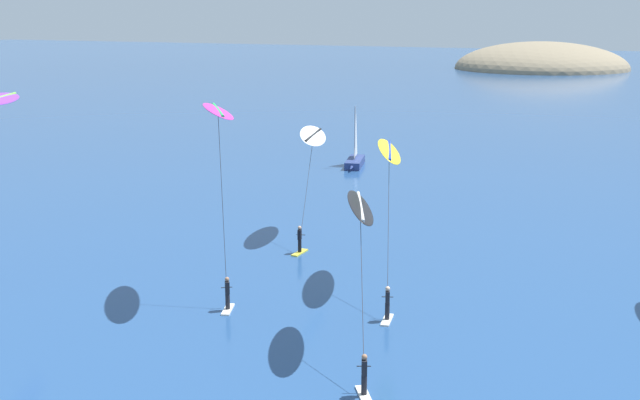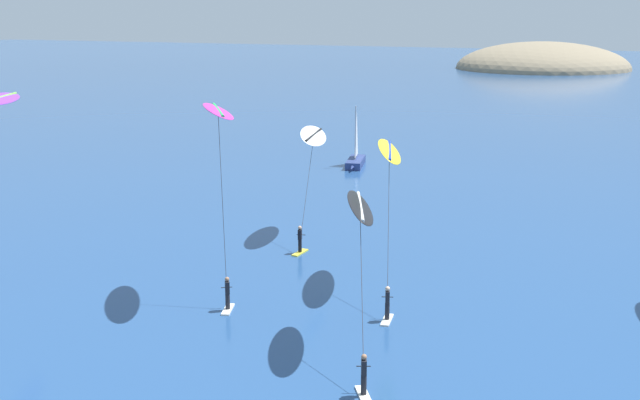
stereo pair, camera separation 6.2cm
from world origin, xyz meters
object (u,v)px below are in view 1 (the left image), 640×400
sailboat_near (355,160)px  kitesurfer_black (361,220)px  kitesurfer_magenta (219,125)px  kitesurfer_white (312,142)px  kitesurfer_yellow (389,161)px

sailboat_near → kitesurfer_black: 41.66m
kitesurfer_magenta → kitesurfer_black: 9.77m
sailboat_near → kitesurfer_white: kitesurfer_white is taller
sailboat_near → kitesurfer_black: kitesurfer_black is taller
sailboat_near → kitesurfer_magenta: bearing=-79.1°
kitesurfer_white → kitesurfer_black: bearing=-58.8°
sailboat_near → kitesurfer_magenta: 36.80m
kitesurfer_white → kitesurfer_magenta: size_ratio=0.81×
kitesurfer_white → kitesurfer_yellow: kitesurfer_yellow is taller
sailboat_near → kitesurfer_magenta: size_ratio=0.60×
kitesurfer_white → kitesurfer_magenta: 12.60m
kitesurfer_black → kitesurfer_yellow: kitesurfer_yellow is taller
kitesurfer_magenta → kitesurfer_black: bearing=-19.6°
kitesurfer_magenta → kitesurfer_black: (8.71, -3.11, -3.14)m
kitesurfer_white → kitesurfer_black: (9.31, -15.39, -0.41)m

